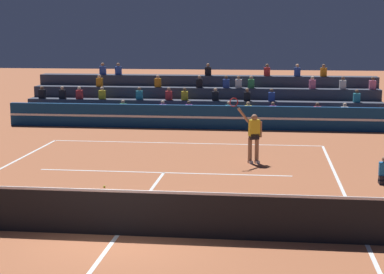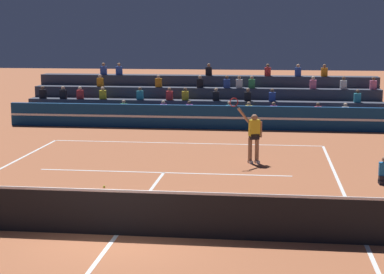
# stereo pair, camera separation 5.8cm
# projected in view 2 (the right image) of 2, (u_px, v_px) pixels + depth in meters

# --- Properties ---
(ground_plane) EXTENTS (120.00, 120.00, 0.00)m
(ground_plane) POSITION_uv_depth(u_px,v_px,m) (117.00, 235.00, 14.46)
(ground_plane) COLOR #AD603D
(court_lines) EXTENTS (11.10, 23.90, 0.01)m
(court_lines) POSITION_uv_depth(u_px,v_px,m) (117.00, 235.00, 14.46)
(court_lines) COLOR white
(court_lines) RESTS_ON ground
(tennis_net) EXTENTS (12.00, 0.10, 1.10)m
(tennis_net) POSITION_uv_depth(u_px,v_px,m) (116.00, 212.00, 14.37)
(tennis_net) COLOR #2D6B38
(tennis_net) RESTS_ON ground
(sponsor_banner_wall) EXTENTS (18.00, 0.26, 1.10)m
(sponsor_banner_wall) POSITION_uv_depth(u_px,v_px,m) (197.00, 117.00, 29.87)
(sponsor_banner_wall) COLOR navy
(sponsor_banner_wall) RESTS_ON ground
(bleacher_stand) EXTENTS (17.68, 3.80, 2.83)m
(bleacher_stand) POSITION_uv_depth(u_px,v_px,m) (204.00, 103.00, 32.92)
(bleacher_stand) COLOR #383D4C
(bleacher_stand) RESTS_ON ground
(ball_kid_courtside) EXTENTS (0.30, 0.36, 0.84)m
(ball_kid_courtside) POSITION_uv_depth(u_px,v_px,m) (384.00, 173.00, 19.17)
(ball_kid_courtside) COLOR black
(ball_kid_courtside) RESTS_ON ground
(tennis_player) EXTENTS (1.16, 0.57, 2.37)m
(tennis_player) POSITION_uv_depth(u_px,v_px,m) (253.00, 135.00, 22.07)
(tennis_player) COLOR #9E7051
(tennis_player) RESTS_ON ground
(tennis_ball) EXTENTS (0.07, 0.07, 0.07)m
(tennis_ball) POSITION_uv_depth(u_px,v_px,m) (104.00, 187.00, 18.78)
(tennis_ball) COLOR #C6DB33
(tennis_ball) RESTS_ON ground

